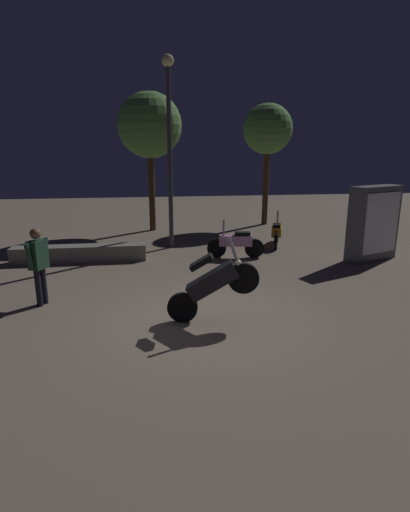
{
  "coord_description": "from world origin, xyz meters",
  "views": [
    {
      "loc": [
        -0.91,
        -7.05,
        3.1
      ],
      "look_at": [
        0.16,
        0.77,
        1.0
      ],
      "focal_mm": 28.46,
      "sensor_mm": 36.0,
      "label": 1
    }
  ],
  "objects": [
    {
      "name": "streetlamp_near",
      "position": [
        -0.24,
        5.74,
        3.58
      ],
      "size": [
        0.36,
        0.36,
        5.73
      ],
      "color": "#38383D",
      "rests_on": "ground_plane"
    },
    {
      "name": "motorcycle_black_foreground",
      "position": [
        0.16,
        -0.23,
        0.74
      ],
      "size": [
        1.65,
        0.48,
        1.63
      ],
      "rotation": [
        0.0,
        0.0,
        -0.19
      ],
      "color": "black",
      "rests_on": "ground_plane"
    },
    {
      "name": "person_rider_beside",
      "position": [
        -3.15,
        1.11,
        0.94
      ],
      "size": [
        0.37,
        0.63,
        1.59
      ],
      "rotation": [
        0.0,
        0.0,
        5.83
      ],
      "color": "black",
      "rests_on": "ground_plane"
    },
    {
      "name": "tree_center_bg",
      "position": [
        -0.8,
        8.74,
        3.9
      ],
      "size": [
        2.38,
        2.38,
        5.12
      ],
      "color": "#4C331E",
      "rests_on": "ground_plane"
    },
    {
      "name": "motorcycle_orange_parked_left",
      "position": [
        3.18,
        5.52,
        0.44
      ],
      "size": [
        0.65,
        1.6,
        1.11
      ],
      "rotation": [
        0.0,
        0.0,
        1.23
      ],
      "color": "black",
      "rests_on": "ground_plane"
    },
    {
      "name": "tree_left_bg",
      "position": [
        3.88,
        9.38,
        3.8
      ],
      "size": [
        1.98,
        1.98,
        4.84
      ],
      "color": "#4C331E",
      "rests_on": "ground_plane"
    },
    {
      "name": "ground_plane",
      "position": [
        0.0,
        0.0,
        0.0
      ],
      "size": [
        40.0,
        40.0,
        0.0
      ],
      "primitive_type": "plane",
      "color": "#756656"
    },
    {
      "name": "kiosk_billboard",
      "position": [
        5.34,
        3.48,
        1.05
      ],
      "size": [
        1.67,
        1.06,
        2.1
      ],
      "rotation": [
        0.0,
        0.0,
        3.52
      ],
      "color": "#595960",
      "rests_on": "ground_plane"
    },
    {
      "name": "planter_wall_low",
      "position": [
        -2.91,
        4.43,
        0.22
      ],
      "size": [
        3.71,
        0.5,
        0.45
      ],
      "color": "gray",
      "rests_on": "ground_plane"
    },
    {
      "name": "motorcycle_pink_parked_right",
      "position": [
        1.54,
        4.22,
        0.44
      ],
      "size": [
        1.65,
        0.46,
        1.11
      ],
      "rotation": [
        0.0,
        0.0,
        2.97
      ],
      "color": "black",
      "rests_on": "ground_plane"
    }
  ]
}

